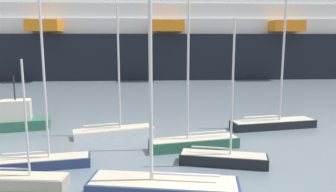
% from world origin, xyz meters
% --- Properties ---
extents(sailboat_0, '(6.91, 3.37, 10.90)m').
position_xyz_m(sailboat_0, '(-1.74, 1.58, 0.50)').
color(sailboat_0, navy).
rests_on(sailboat_0, ground_plane).
extents(sailboat_1, '(5.20, 1.62, 8.69)m').
position_xyz_m(sailboat_1, '(-7.83, 5.45, 0.43)').
color(sailboat_1, navy).
rests_on(sailboat_1, ground_plane).
extents(sailboat_2, '(5.74, 1.95, 11.03)m').
position_xyz_m(sailboat_2, '(0.89, 7.47, 0.55)').
color(sailboat_2, '#2D6B51').
rests_on(sailboat_2, ground_plane).
extents(sailboat_3, '(6.76, 2.12, 10.16)m').
position_xyz_m(sailboat_3, '(7.95, 11.52, 0.51)').
color(sailboat_3, black).
rests_on(sailboat_3, ground_plane).
extents(sailboat_5, '(5.77, 2.38, 9.04)m').
position_xyz_m(sailboat_5, '(-4.14, 11.08, 0.45)').
color(sailboat_5, white).
rests_on(sailboat_5, ground_plane).
extents(sailboat_6, '(4.86, 2.57, 7.85)m').
position_xyz_m(sailboat_6, '(1.93, 4.61, 0.42)').
color(sailboat_6, black).
rests_on(sailboat_6, ground_plane).
extents(sailboat_7, '(4.16, 1.78, 5.94)m').
position_xyz_m(sailboat_7, '(-8.10, 3.13, 0.34)').
color(sailboat_7, '#BCB29E').
rests_on(sailboat_7, ground_plane).
extents(fishing_boat_1, '(5.38, 2.28, 4.11)m').
position_xyz_m(fishing_boat_1, '(-11.63, 13.55, 0.82)').
color(fishing_boat_1, '#2D6B51').
rests_on(fishing_boat_1, ground_plane).
extents(cruise_ship, '(137.94, 28.89, 24.24)m').
position_xyz_m(cruise_ship, '(-15.02, 52.70, 7.77)').
color(cruise_ship, black).
rests_on(cruise_ship, ground_plane).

